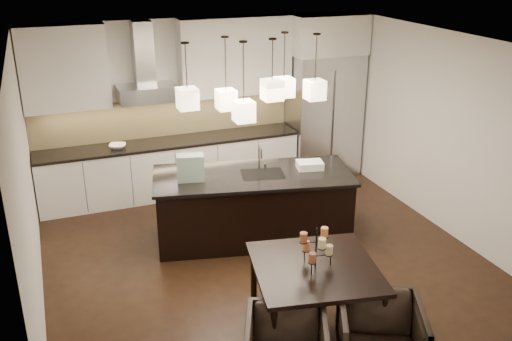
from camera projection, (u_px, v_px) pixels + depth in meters
name	position (u px, v px, depth m)	size (l,w,h in m)	color
floor	(261.00, 256.00, 7.61)	(5.50, 5.50, 0.02)	black
ceiling	(262.00, 43.00, 6.56)	(5.50, 5.50, 0.02)	white
wall_back	(201.00, 103.00, 9.48)	(5.50, 0.02, 2.80)	silver
wall_front	(385.00, 267.00, 4.69)	(5.50, 0.02, 2.80)	silver
wall_left	(25.00, 189.00, 6.17)	(0.02, 5.50, 2.80)	silver
wall_right	(444.00, 133.00, 8.00)	(0.02, 5.50, 2.80)	silver
refrigerator	(323.00, 115.00, 9.97)	(1.20, 0.72, 2.15)	#B7B7BA
fridge_panel	(327.00, 34.00, 9.45)	(1.26, 0.72, 0.65)	silver
lower_cabinets	(172.00, 169.00, 9.34)	(4.21, 0.62, 0.88)	silver
countertop	(170.00, 142.00, 9.17)	(4.21, 0.66, 0.04)	black
backsplash	(165.00, 117.00, 9.30)	(4.21, 0.02, 0.63)	tan
upper_cab_left	(64.00, 68.00, 8.33)	(1.25, 0.35, 1.25)	silver
upper_cab_right	(235.00, 56.00, 9.21)	(1.86, 0.35, 1.25)	silver
hood_canopy	(147.00, 93.00, 8.81)	(0.90, 0.52, 0.24)	#B7B7BA
hood_chimney	(143.00, 53.00, 8.68)	(0.30, 0.28, 0.96)	#B7B7BA
fruit_bowl	(118.00, 146.00, 8.83)	(0.26, 0.26, 0.06)	silver
island_body	(253.00, 207.00, 7.93)	(2.61, 1.04, 0.92)	black
island_top	(253.00, 175.00, 7.75)	(2.69, 1.13, 0.04)	black
faucet	(259.00, 157.00, 7.78)	(0.10, 0.25, 0.40)	silver
tote_bag	(190.00, 168.00, 7.48)	(0.35, 0.19, 0.35)	#1D583B
food_container	(310.00, 165.00, 7.91)	(0.35, 0.25, 0.10)	silver
dining_table	(314.00, 297.00, 6.06)	(1.26, 1.26, 0.76)	black
candelabra	(316.00, 247.00, 5.83)	(0.36, 0.36, 0.44)	black
candle_a	(329.00, 250.00, 5.87)	(0.08, 0.08, 0.10)	beige
candle_b	(306.00, 246.00, 5.95)	(0.08, 0.08, 0.10)	#DF7D47
candle_c	(312.00, 258.00, 5.73)	(0.08, 0.08, 0.10)	#9D5231
candle_d	(324.00, 232.00, 5.89)	(0.08, 0.08, 0.10)	#DF7D47
candle_e	(303.00, 237.00, 5.79)	(0.08, 0.08, 0.10)	#9D5231
candle_f	(322.00, 243.00, 5.67)	(0.08, 0.08, 0.10)	beige
armchair_right	(380.00, 338.00, 5.44)	(0.79, 0.81, 0.74)	black
pendant_a	(187.00, 99.00, 6.93)	(0.24, 0.24, 0.26)	#F6E3B4
pendant_b	(226.00, 100.00, 7.41)	(0.24, 0.24, 0.26)	#F6E3B4
pendant_c	(272.00, 90.00, 7.19)	(0.24, 0.24, 0.26)	#F6E3B4
pendant_d	(284.00, 87.00, 7.73)	(0.24, 0.24, 0.26)	#F6E3B4
pendant_e	(315.00, 90.00, 7.59)	(0.24, 0.24, 0.26)	#F6E3B4
pendant_f	(244.00, 111.00, 7.09)	(0.24, 0.24, 0.26)	#F6E3B4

